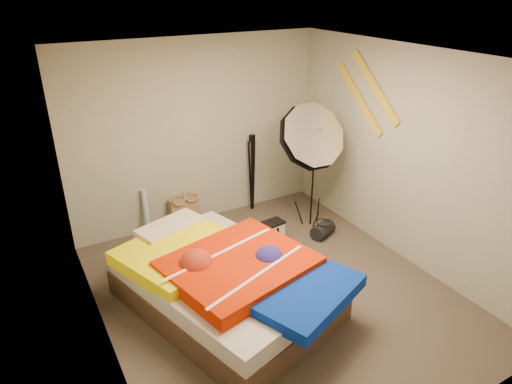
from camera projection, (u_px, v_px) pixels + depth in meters
floor at (275, 292)px, 5.01m from camera, size 4.00×4.00×0.00m
ceiling at (280, 58)px, 3.94m from camera, size 4.00×4.00×0.00m
wall_back at (197, 134)px, 6.04m from camera, size 3.50×0.00×3.50m
wall_front at (444, 305)px, 2.90m from camera, size 3.50×0.00×3.50m
wall_left at (94, 234)px, 3.69m from camera, size 0.00×4.00×4.00m
wall_right at (406, 158)px, 5.25m from camera, size 0.00×4.00×4.00m
tote_bag at (185, 212)px, 6.28m from camera, size 0.43×0.22×0.43m
wrapping_roll at (146, 213)px, 6.00m from camera, size 0.10×0.19×0.64m
camera_case at (273, 231)px, 5.97m from camera, size 0.26×0.20×0.25m
duffel_bag at (323, 230)px, 6.04m from camera, size 0.38×0.30×0.20m
wall_stripe_upper at (375, 87)px, 5.42m from camera, size 0.02×0.91×0.78m
wall_stripe_lower at (359, 99)px, 5.70m from camera, size 0.02×0.91×0.78m
bed at (225, 280)px, 4.68m from camera, size 2.10×2.54×0.63m
photo_umbrella at (310, 138)px, 5.69m from camera, size 1.10×0.84×1.83m
camera_tripod at (252, 167)px, 6.54m from camera, size 0.08×0.08×1.15m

